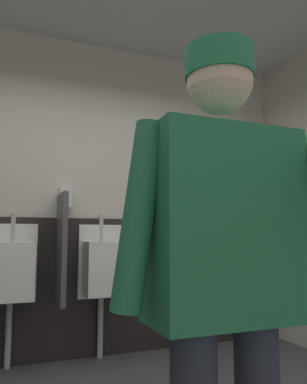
# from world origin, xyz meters

# --- Properties ---
(wall_back) EXTENTS (4.69, 0.12, 2.88)m
(wall_back) POSITION_xyz_m (0.00, 1.81, 1.44)
(wall_back) COLOR beige
(wall_back) RESTS_ON ground_plane
(wainscot_band_back) EXTENTS (4.09, 0.03, 1.21)m
(wainscot_band_back) POSITION_xyz_m (0.00, 1.73, 0.60)
(wainscot_band_back) COLOR black
(wainscot_band_back) RESTS_ON ground_plane
(urinal_left) EXTENTS (0.40, 0.34, 1.24)m
(urinal_left) POSITION_xyz_m (-0.58, 1.59, 0.78)
(urinal_left) COLOR white
(urinal_left) RESTS_ON ground_plane
(urinal_middle) EXTENTS (0.40, 0.34, 1.24)m
(urinal_middle) POSITION_xyz_m (0.17, 1.59, 0.78)
(urinal_middle) COLOR white
(urinal_middle) RESTS_ON ground_plane
(privacy_divider_panel) EXTENTS (0.04, 0.40, 0.90)m
(privacy_divider_panel) POSITION_xyz_m (-0.21, 1.52, 0.95)
(privacy_divider_panel) COLOR #4C4C51
(person) EXTENTS (0.69, 0.60, 1.66)m
(person) POSITION_xyz_m (0.00, -0.63, 0.98)
(person) COLOR #2D3342
(person) RESTS_ON ground_plane
(soap_dispenser) EXTENTS (0.10, 0.07, 0.18)m
(soap_dispenser) POSITION_xyz_m (-0.16, 1.71, 1.39)
(soap_dispenser) COLOR silver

